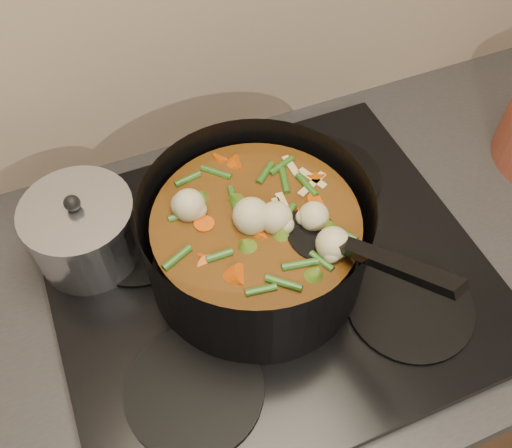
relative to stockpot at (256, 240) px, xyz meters
name	(u,v)px	position (x,y,z in m)	size (l,w,h in m)	color
counter	(265,387)	(0.02, -0.01, -0.54)	(2.64, 0.64, 0.91)	brown
stovetop	(269,273)	(0.02, -0.01, -0.08)	(0.62, 0.54, 0.03)	black
stockpot	(256,240)	(0.00, 0.00, 0.00)	(0.34, 0.41, 0.23)	black
saucepan	(84,231)	(-0.22, 0.12, -0.02)	(0.16, 0.16, 0.13)	silver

